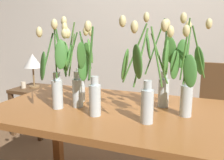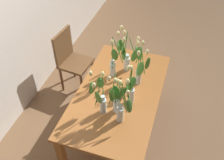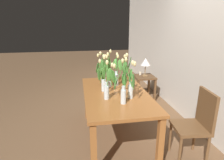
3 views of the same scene
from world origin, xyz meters
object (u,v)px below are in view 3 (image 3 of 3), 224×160
at_px(tulip_vase_0, 104,72).
at_px(side_table, 144,81).
at_px(pillar_candle, 140,73).
at_px(tulip_vase_4, 106,82).
at_px(tulip_vase_6, 125,86).
at_px(dining_chair, 197,122).
at_px(tulip_vase_2, 108,75).
at_px(tulip_vase_5, 129,84).
at_px(dining_table, 116,98).
at_px(tulip_vase_3, 118,73).
at_px(tulip_vase_1, 104,79).
at_px(table_lamp, 146,62).

xyz_separation_m(tulip_vase_0, side_table, (-1.04, 1.04, -0.53)).
xyz_separation_m(side_table, pillar_candle, (-0.11, -0.06, 0.16)).
xyz_separation_m(tulip_vase_4, tulip_vase_6, (0.18, 0.20, -0.01)).
xyz_separation_m(tulip_vase_6, dining_chair, (0.24, 0.87, -0.44)).
bearing_deg(tulip_vase_4, tulip_vase_0, 175.88).
bearing_deg(tulip_vase_4, tulip_vase_6, 48.55).
distance_m(tulip_vase_2, tulip_vase_5, 0.55).
relative_size(tulip_vase_4, side_table, 1.01).
xyz_separation_m(dining_table, tulip_vase_4, (0.21, -0.17, 0.32)).
distance_m(tulip_vase_2, side_table, 1.56).
distance_m(tulip_vase_4, pillar_candle, 2.03).
height_order(tulip_vase_2, dining_chair, tulip_vase_2).
height_order(tulip_vase_4, dining_chair, tulip_vase_4).
bearing_deg(tulip_vase_4, dining_table, 141.65).
bearing_deg(tulip_vase_0, side_table, 134.84).
height_order(dining_chair, pillar_candle, dining_chair).
xyz_separation_m(tulip_vase_0, tulip_vase_2, (0.07, 0.07, -0.04)).
xyz_separation_m(tulip_vase_2, tulip_vase_3, (-0.03, 0.15, 0.02)).
bearing_deg(dining_chair, tulip_vase_5, -117.12).
xyz_separation_m(tulip_vase_0, tulip_vase_1, (0.24, -0.03, -0.04)).
bearing_deg(tulip_vase_4, table_lamp, 145.80).
bearing_deg(dining_chair, dining_table, -124.81).
relative_size(tulip_vase_0, tulip_vase_1, 1.02).
height_order(tulip_vase_5, pillar_candle, tulip_vase_5).
bearing_deg(pillar_candle, side_table, 28.81).
relative_size(tulip_vase_5, table_lamp, 1.48).
height_order(tulip_vase_0, table_lamp, tulip_vase_0).
xyz_separation_m(tulip_vase_1, tulip_vase_2, (-0.17, 0.10, 0.00)).
bearing_deg(tulip_vase_0, tulip_vase_4, -4.12).
distance_m(tulip_vase_4, tulip_vase_5, 0.29).
distance_m(tulip_vase_1, tulip_vase_5, 0.45).
distance_m(tulip_vase_3, dining_chair, 1.32).
height_order(tulip_vase_3, table_lamp, tulip_vase_3).
xyz_separation_m(dining_table, tulip_vase_1, (-0.12, -0.16, 0.27)).
bearing_deg(tulip_vase_1, tulip_vase_4, -1.61).
xyz_separation_m(tulip_vase_4, dining_chair, (0.42, 1.07, -0.45)).
distance_m(side_table, table_lamp, 0.42).
relative_size(tulip_vase_2, table_lamp, 1.43).
height_order(tulip_vase_0, dining_chair, tulip_vase_0).
relative_size(dining_table, tulip_vase_3, 3.14).
bearing_deg(table_lamp, tulip_vase_0, -45.17).
distance_m(tulip_vase_3, tulip_vase_5, 0.55).
relative_size(tulip_vase_2, pillar_candle, 7.57).
height_order(dining_table, tulip_vase_3, tulip_vase_3).
distance_m(tulip_vase_2, tulip_vase_4, 0.51).
xyz_separation_m(tulip_vase_4, tulip_vase_5, (0.02, 0.29, -0.03)).
xyz_separation_m(tulip_vase_5, tulip_vase_6, (0.16, -0.09, 0.02)).
xyz_separation_m(dining_table, tulip_vase_5, (0.23, 0.13, 0.29)).
bearing_deg(tulip_vase_1, table_lamp, 139.86).
bearing_deg(tulip_vase_2, tulip_vase_1, -29.40).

